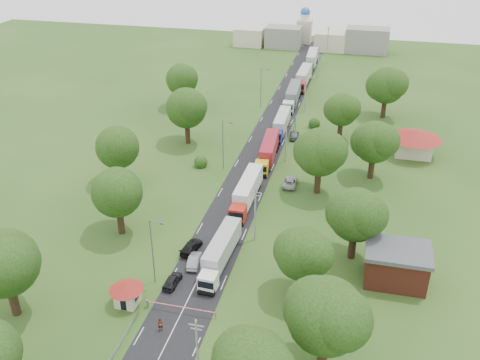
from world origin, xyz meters
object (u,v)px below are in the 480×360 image
(guard_booth, at_px, (127,291))
(pedestrian_near, at_px, (160,325))
(car_lane_front, at_px, (172,281))
(info_sign, at_px, (295,121))
(truck_0, at_px, (220,252))
(boom_barrier, at_px, (171,306))
(car_lane_mid, at_px, (194,261))

(guard_booth, distance_m, pedestrian_near, 6.91)
(car_lane_front, height_order, pedestrian_near, pedestrian_near)
(info_sign, xyz_separation_m, car_lane_front, (-8.20, -55.00, -2.32))
(truck_0, relative_size, pedestrian_near, 8.19)
(boom_barrier, relative_size, car_lane_front, 2.31)
(truck_0, distance_m, pedestrian_near, 14.90)
(info_sign, bearing_deg, car_lane_mid, -97.61)
(boom_barrier, height_order, truck_0, truck_0)
(pedestrian_near, bearing_deg, car_lane_front, 77.06)
(guard_booth, height_order, car_lane_front, guard_booth)
(info_sign, relative_size, car_lane_mid, 0.94)
(pedestrian_near, bearing_deg, guard_booth, 125.27)
(info_sign, height_order, truck_0, info_sign)
(info_sign, xyz_separation_m, car_lane_mid, (-6.69, -50.11, -2.29))
(info_sign, distance_m, truck_0, 49.17)
(guard_booth, xyz_separation_m, info_sign, (12.40, 60.00, 0.84))
(guard_booth, relative_size, car_lane_mid, 1.01)
(car_lane_mid, bearing_deg, pedestrian_near, 83.01)
(boom_barrier, height_order, car_lane_front, car_lane_front)
(pedestrian_near, bearing_deg, truck_0, 52.88)
(truck_0, bearing_deg, car_lane_front, -130.43)
(pedestrian_near, bearing_deg, boom_barrier, 65.81)
(guard_booth, bearing_deg, car_lane_front, 49.98)
(info_sign, bearing_deg, car_lane_front, -98.48)
(info_sign, height_order, car_lane_front, info_sign)
(car_lane_front, bearing_deg, guard_booth, 53.12)
(guard_booth, relative_size, truck_0, 0.31)
(info_sign, height_order, pedestrian_near, info_sign)
(boom_barrier, height_order, info_sign, info_sign)
(boom_barrier, bearing_deg, truck_0, 72.64)
(car_lane_front, bearing_deg, boom_barrier, 111.33)
(info_sign, relative_size, pedestrian_near, 2.39)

